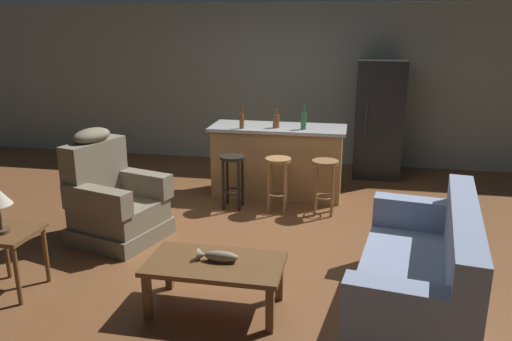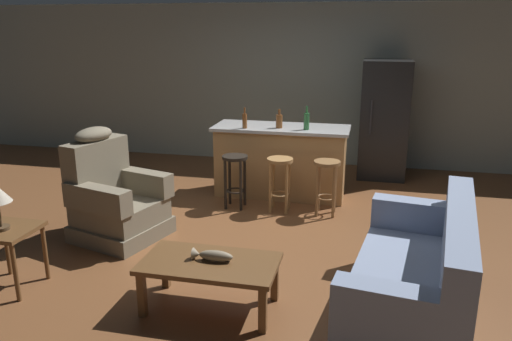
{
  "view_description": "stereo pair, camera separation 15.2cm",
  "coord_description": "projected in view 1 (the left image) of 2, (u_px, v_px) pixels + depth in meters",
  "views": [
    {
      "loc": [
        0.98,
        -5.12,
        2.24
      ],
      "look_at": [
        -0.02,
        -0.1,
        0.75
      ],
      "focal_mm": 35.0,
      "sensor_mm": 36.0,
      "label": 1
    },
    {
      "loc": [
        1.12,
        -5.09,
        2.24
      ],
      "look_at": [
        -0.02,
        -0.1,
        0.75
      ],
      "focal_mm": 35.0,
      "sensor_mm": 36.0,
      "label": 2
    }
  ],
  "objects": [
    {
      "name": "ground_plane",
      "position": [
        259.0,
        232.0,
        5.63
      ],
      "size": [
        12.0,
        12.0,
        0.0
      ],
      "color": "brown"
    },
    {
      "name": "back_wall",
      "position": [
        295.0,
        85.0,
        8.21
      ],
      "size": [
        12.0,
        0.05,
        2.6
      ],
      "color": "#939E93",
      "rests_on": "ground_plane"
    },
    {
      "name": "coffee_table",
      "position": [
        215.0,
        268.0,
        4.01
      ],
      "size": [
        1.1,
        0.6,
        0.42
      ],
      "color": "brown",
      "rests_on": "ground_plane"
    },
    {
      "name": "fish_figurine",
      "position": [
        218.0,
        256.0,
        3.99
      ],
      "size": [
        0.34,
        0.1,
        0.1
      ],
      "color": "#4C3823",
      "rests_on": "coffee_table"
    },
    {
      "name": "couch",
      "position": [
        422.0,
        278.0,
        3.9
      ],
      "size": [
        1.11,
        2.0,
        0.94
      ],
      "rotation": [
        0.0,
        0.0,
        3.0
      ],
      "color": "#8493B2",
      "rests_on": "ground_plane"
    },
    {
      "name": "recliner_near_lamp",
      "position": [
        113.0,
        201.0,
        5.38
      ],
      "size": [
        1.04,
        1.04,
        1.2
      ],
      "rotation": [
        0.0,
        0.0,
        -0.28
      ],
      "color": "#756B56",
      "rests_on": "ground_plane"
    },
    {
      "name": "end_table",
      "position": [
        8.0,
        242.0,
        4.26
      ],
      "size": [
        0.48,
        0.48,
        0.56
      ],
      "color": "brown",
      "rests_on": "ground_plane"
    },
    {
      "name": "kitchen_island",
      "position": [
        278.0,
        161.0,
        6.77
      ],
      "size": [
        1.8,
        0.7,
        0.95
      ],
      "color": "#AD7F4C",
      "rests_on": "ground_plane"
    },
    {
      "name": "bar_stool_left",
      "position": [
        233.0,
        172.0,
        6.27
      ],
      "size": [
        0.32,
        0.32,
        0.68
      ],
      "color": "black",
      "rests_on": "ground_plane"
    },
    {
      "name": "bar_stool_middle",
      "position": [
        278.0,
        174.0,
        6.16
      ],
      "size": [
        0.32,
        0.32,
        0.68
      ],
      "color": "#A87A47",
      "rests_on": "ground_plane"
    },
    {
      "name": "bar_stool_right",
      "position": [
        325.0,
        177.0,
        6.05
      ],
      "size": [
        0.32,
        0.32,
        0.68
      ],
      "color": "olive",
      "rests_on": "ground_plane"
    },
    {
      "name": "refrigerator",
      "position": [
        378.0,
        119.0,
        7.54
      ],
      "size": [
        0.7,
        0.69,
        1.76
      ],
      "color": "black",
      "rests_on": "ground_plane"
    },
    {
      "name": "bottle_tall_green",
      "position": [
        304.0,
        120.0,
        6.42
      ],
      "size": [
        0.07,
        0.07,
        0.31
      ],
      "color": "#2D6B38",
      "rests_on": "kitchen_island"
    },
    {
      "name": "bottle_short_amber",
      "position": [
        276.0,
        121.0,
        6.52
      ],
      "size": [
        0.09,
        0.09,
        0.25
      ],
      "color": "brown",
      "rests_on": "kitchen_island"
    },
    {
      "name": "bottle_wine_dark",
      "position": [
        242.0,
        121.0,
        6.48
      ],
      "size": [
        0.06,
        0.06,
        0.27
      ],
      "color": "brown",
      "rests_on": "kitchen_island"
    }
  ]
}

